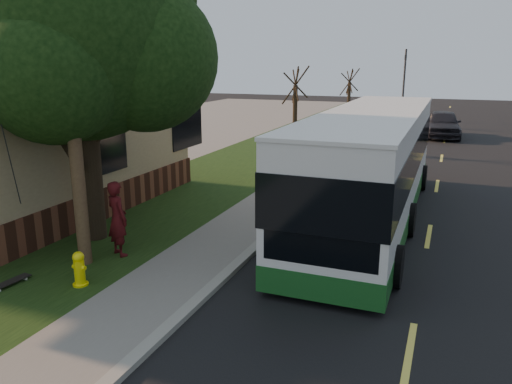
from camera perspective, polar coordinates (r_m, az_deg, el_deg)
ground at (r=9.84m, az=-7.42°, el=-13.22°), size 120.00×120.00×0.00m
road at (r=18.16m, az=19.75°, el=-0.78°), size 8.00×80.00×0.01m
curb at (r=18.64m, az=7.43°, el=0.55°), size 0.25×80.00×0.12m
sidewalk at (r=18.90m, az=4.49°, el=0.76°), size 2.00×80.00×0.08m
grass_verge at (r=20.17m, az=-5.06°, el=1.62°), size 5.00×80.00×0.07m
building_lot at (r=26.13m, az=-25.16°, el=3.26°), size 15.00×80.00×0.04m
fire_hydrant at (r=11.05m, az=-19.55°, el=-8.27°), size 0.32×0.32×0.74m
utility_pole at (r=11.45m, az=-20.85°, el=14.01°), size 2.86×3.21×9.07m
leafy_tree at (r=13.28m, az=-19.04°, el=16.46°), size 6.30×6.00×7.80m
bare_tree_near at (r=26.84m, az=4.49°, el=9.48°), size 1.38×1.21×4.31m
bare_tree_far at (r=38.35m, az=10.57°, el=10.63°), size 1.38×1.21×4.03m
traffic_signal at (r=41.76m, az=16.56°, el=12.19°), size 0.18×0.22×5.50m
transit_bus at (r=14.82m, az=13.04°, el=3.23°), size 2.77×11.99×3.24m
skateboarder at (r=12.27m, az=-15.55°, el=-2.94°), size 0.79×0.68×1.82m
skateboard_main at (r=11.72m, az=-26.31°, el=-9.24°), size 0.32×0.92×0.08m
dumpster at (r=18.18m, az=-18.05°, el=1.36°), size 1.47×1.26×1.14m
distant_car at (r=33.20m, az=20.57°, el=7.31°), size 2.34×5.02×1.66m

